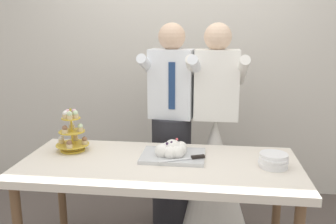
{
  "coord_description": "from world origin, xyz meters",
  "views": [
    {
      "loc": [
        0.33,
        -2.17,
        1.62
      ],
      "look_at": [
        0.04,
        0.15,
        1.07
      ],
      "focal_mm": 38.75,
      "sensor_mm": 36.0,
      "label": 1
    }
  ],
  "objects_px": {
    "plate_stack": "(273,160)",
    "person_bride": "(214,159)",
    "cupcake_stand": "(72,133)",
    "main_cake_tray": "(173,152)",
    "person_groom": "(172,138)",
    "dessert_table": "(159,173)"
  },
  "relations": [
    {
      "from": "main_cake_tray",
      "to": "person_bride",
      "type": "xyz_separation_m",
      "value": [
        0.28,
        0.52,
        -0.23
      ]
    },
    {
      "from": "dessert_table",
      "to": "main_cake_tray",
      "type": "relative_size",
      "value": 4.25
    },
    {
      "from": "cupcake_stand",
      "to": "main_cake_tray",
      "type": "distance_m",
      "value": 0.72
    },
    {
      "from": "dessert_table",
      "to": "plate_stack",
      "type": "height_order",
      "value": "plate_stack"
    },
    {
      "from": "cupcake_stand",
      "to": "person_bride",
      "type": "xyz_separation_m",
      "value": [
        1.0,
        0.47,
        -0.32
      ]
    },
    {
      "from": "cupcake_stand",
      "to": "person_bride",
      "type": "relative_size",
      "value": 0.18
    },
    {
      "from": "person_groom",
      "to": "main_cake_tray",
      "type": "bearing_deg",
      "value": -82.67
    },
    {
      "from": "main_cake_tray",
      "to": "plate_stack",
      "type": "distance_m",
      "value": 0.64
    },
    {
      "from": "person_groom",
      "to": "plate_stack",
      "type": "bearing_deg",
      "value": -41.28
    },
    {
      "from": "dessert_table",
      "to": "person_groom",
      "type": "bearing_deg",
      "value": 88.97
    },
    {
      "from": "plate_stack",
      "to": "cupcake_stand",
      "type": "bearing_deg",
      "value": 173.83
    },
    {
      "from": "plate_stack",
      "to": "person_groom",
      "type": "height_order",
      "value": "person_groom"
    },
    {
      "from": "dessert_table",
      "to": "main_cake_tray",
      "type": "xyz_separation_m",
      "value": [
        0.08,
        0.1,
        0.12
      ]
    },
    {
      "from": "cupcake_stand",
      "to": "main_cake_tray",
      "type": "height_order",
      "value": "cupcake_stand"
    },
    {
      "from": "cupcake_stand",
      "to": "person_groom",
      "type": "relative_size",
      "value": 0.18
    },
    {
      "from": "plate_stack",
      "to": "person_bride",
      "type": "relative_size",
      "value": 0.11
    },
    {
      "from": "plate_stack",
      "to": "person_bride",
      "type": "bearing_deg",
      "value": 120.25
    },
    {
      "from": "plate_stack",
      "to": "person_groom",
      "type": "relative_size",
      "value": 0.11
    },
    {
      "from": "main_cake_tray",
      "to": "person_groom",
      "type": "bearing_deg",
      "value": 97.33
    },
    {
      "from": "main_cake_tray",
      "to": "person_bride",
      "type": "relative_size",
      "value": 0.26
    },
    {
      "from": "main_cake_tray",
      "to": "person_bride",
      "type": "height_order",
      "value": "person_bride"
    },
    {
      "from": "person_bride",
      "to": "cupcake_stand",
      "type": "bearing_deg",
      "value": -154.85
    }
  ]
}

